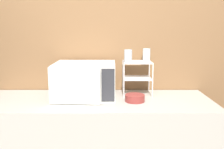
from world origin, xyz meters
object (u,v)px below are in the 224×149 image
object	(u,v)px
dish_rack	(138,71)
glass_back_right	(147,54)
microwave	(85,80)
glass_front_left	(128,56)
bowl	(135,98)

from	to	relation	value
dish_rack	glass_back_right	size ratio (longest dim) A/B	2.69
microwave	glass_front_left	bearing A→B (deg)	6.25
bowl	glass_front_left	bearing A→B (deg)	105.73
microwave	dish_rack	xyz separation A→B (m)	(0.47, 0.10, 0.07)
glass_front_left	glass_back_right	xyz separation A→B (m)	(0.18, 0.12, 0.00)
bowl	microwave	bearing A→B (deg)	162.69
glass_front_left	dish_rack	bearing A→B (deg)	34.70
microwave	glass_front_left	xyz separation A→B (m)	(0.38, 0.04, 0.21)
dish_rack	glass_front_left	size ratio (longest dim) A/B	2.69
dish_rack	glass_front_left	xyz separation A→B (m)	(-0.09, -0.06, 0.14)
glass_front_left	bowl	distance (m)	0.38
dish_rack	glass_back_right	distance (m)	0.18
microwave	dish_rack	size ratio (longest dim) A/B	1.73
dish_rack	microwave	bearing A→B (deg)	-167.58
glass_back_right	bowl	size ratio (longest dim) A/B	0.70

